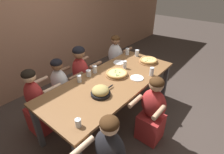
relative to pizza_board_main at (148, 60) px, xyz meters
name	(u,v)px	position (x,y,z in m)	size (l,w,h in m)	color
ground_plane	(112,118)	(-0.92, 0.12, -0.82)	(18.00, 18.00, 0.00)	#423833
restaurant_back_panel	(36,11)	(-0.92, 2.00, 0.78)	(10.00, 0.06, 3.20)	#9E7056
dining_table	(112,84)	(-0.92, 0.12, -0.11)	(2.32, 0.98, 0.79)	brown
pizza_board_main	(148,60)	(0.00, 0.00, 0.00)	(0.35, 0.35, 0.06)	#996B42
pizza_board_second	(117,73)	(-0.76, 0.15, 0.00)	(0.37, 0.37, 0.06)	#996B42
skillet_bowl	(101,91)	(-1.32, -0.01, 0.02)	(0.39, 0.27, 0.14)	black
empty_plate_a	(119,62)	(-0.37, 0.40, -0.03)	(0.21, 0.21, 0.02)	white
empty_plate_b	(137,78)	(-0.63, -0.15, -0.03)	(0.21, 0.21, 0.02)	white
cocktail_glass_blue	(78,123)	(-1.88, -0.21, 0.01)	(0.07, 0.07, 0.12)	silver
drinking_glass_a	(89,73)	(-1.06, 0.48, 0.01)	(0.08, 0.08, 0.10)	silver
drinking_glass_b	(95,70)	(-0.92, 0.48, 0.02)	(0.07, 0.07, 0.12)	silver
drinking_glass_c	(137,53)	(0.10, 0.32, 0.02)	(0.08, 0.08, 0.13)	silver
drinking_glass_d	(127,52)	(0.04, 0.50, 0.03)	(0.07, 0.07, 0.13)	silver
drinking_glass_e	(152,72)	(-0.41, -0.28, 0.03)	(0.07, 0.07, 0.14)	silver
drinking_glass_f	(79,79)	(-1.28, 0.46, 0.01)	(0.07, 0.07, 0.11)	silver
drinking_glass_g	(125,65)	(-0.48, 0.19, 0.03)	(0.06, 0.06, 0.14)	silver
diner_far_center	(82,79)	(-0.94, 0.83, -0.28)	(0.51, 0.40, 1.17)	#B22D2D
diner_near_center	(152,113)	(-0.88, -0.59, -0.33)	(0.51, 0.40, 1.07)	#B22D2D
diner_far_right	(115,62)	(0.06, 0.83, -0.31)	(0.51, 0.40, 1.12)	silver
diner_far_left	(37,105)	(-1.83, 0.83, -0.32)	(0.51, 0.40, 1.10)	#B22D2D
diner_far_midleft	(62,92)	(-1.38, 0.83, -0.33)	(0.51, 0.40, 1.10)	silver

